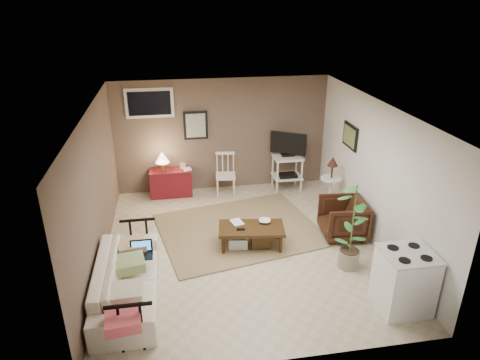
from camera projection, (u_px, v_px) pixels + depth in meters
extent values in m
plane|color=#C1B293|center=(242.00, 247.00, 7.28)|extent=(5.00, 5.00, 0.00)
cube|color=black|center=(196.00, 125.00, 8.85)|extent=(0.50, 0.03, 0.60)
cube|color=black|center=(350.00, 136.00, 7.95)|extent=(0.03, 0.60, 0.45)
cube|color=silver|center=(149.00, 103.00, 8.51)|extent=(0.96, 0.03, 0.60)
cube|color=#8F7753|center=(239.00, 229.00, 7.78)|extent=(3.14, 2.71, 0.03)
cube|color=#39260F|center=(251.00, 228.00, 7.12)|extent=(1.15, 0.70, 0.05)
cylinder|color=#39260F|center=(223.00, 245.00, 7.00)|extent=(0.06, 0.06, 0.34)
cylinder|color=#39260F|center=(280.00, 244.00, 7.02)|extent=(0.06, 0.06, 0.34)
cylinder|color=#39260F|center=(223.00, 232.00, 7.38)|extent=(0.06, 0.06, 0.34)
cylinder|color=#39260F|center=(278.00, 231.00, 7.40)|extent=(0.06, 0.06, 0.34)
cube|color=black|center=(241.00, 229.00, 7.02)|extent=(0.14, 0.06, 0.02)
cube|color=#4E361B|center=(261.00, 240.00, 7.22)|extent=(0.35, 0.31, 0.24)
cube|color=silver|center=(238.00, 242.00, 7.22)|extent=(0.35, 0.31, 0.20)
imported|color=#EFE5CF|center=(126.00, 274.00, 5.90)|extent=(0.61, 2.08, 0.81)
cube|color=black|center=(142.00, 256.00, 6.18)|extent=(0.32, 0.22, 0.02)
cube|color=black|center=(141.00, 246.00, 6.24)|extent=(0.32, 0.02, 0.20)
cube|color=#3686F6|center=(141.00, 246.00, 6.23)|extent=(0.27, 0.00, 0.16)
cube|color=maroon|center=(171.00, 183.00, 9.03)|extent=(0.87, 0.39, 0.58)
cylinder|color=#A78B40|center=(163.00, 167.00, 8.81)|extent=(0.10, 0.10, 0.19)
cone|color=beige|center=(162.00, 157.00, 8.73)|extent=(0.29, 0.29, 0.23)
cube|color=tan|center=(183.00, 166.00, 8.94)|extent=(0.12, 0.02, 0.14)
cube|color=silver|center=(226.00, 176.00, 9.01)|extent=(0.45, 0.45, 0.04)
cylinder|color=silver|center=(218.00, 189.00, 8.93)|extent=(0.03, 0.03, 0.41)
cylinder|color=silver|center=(234.00, 189.00, 8.95)|extent=(0.03, 0.03, 0.41)
cylinder|color=silver|center=(218.00, 182.00, 9.25)|extent=(0.03, 0.03, 0.41)
cylinder|color=silver|center=(234.00, 182.00, 9.27)|extent=(0.03, 0.03, 0.41)
cube|color=silver|center=(225.00, 153.00, 9.00)|extent=(0.41, 0.08, 0.06)
cube|color=silver|center=(288.00, 157.00, 9.12)|extent=(0.61, 0.50, 0.04)
cube|color=silver|center=(287.00, 176.00, 9.29)|extent=(0.61, 0.50, 0.03)
cylinder|color=silver|center=(277.00, 177.00, 9.03)|extent=(0.04, 0.04, 0.77)
cylinder|color=silver|center=(302.00, 176.00, 9.11)|extent=(0.04, 0.04, 0.77)
cylinder|color=silver|center=(273.00, 170.00, 9.41)|extent=(0.04, 0.04, 0.77)
cylinder|color=silver|center=(296.00, 169.00, 9.49)|extent=(0.04, 0.04, 0.77)
cube|color=black|center=(288.00, 155.00, 9.09)|extent=(0.28, 0.15, 0.03)
cube|color=black|center=(288.00, 143.00, 8.99)|extent=(0.69, 0.44, 0.46)
cube|color=#DC9755|center=(288.00, 143.00, 8.99)|extent=(0.58, 0.35, 0.38)
cube|color=black|center=(287.00, 176.00, 9.23)|extent=(0.39, 0.28, 0.11)
cylinder|color=silver|center=(329.00, 207.00, 8.58)|extent=(0.29, 0.29, 0.03)
cylinder|color=silver|center=(330.00, 193.00, 8.46)|extent=(0.06, 0.06, 0.62)
cylinder|color=silver|center=(331.00, 178.00, 8.33)|extent=(0.41, 0.41, 0.03)
cylinder|color=#32180D|center=(332.00, 171.00, 8.27)|extent=(0.04, 0.04, 0.27)
cone|color=#341A15|center=(333.00, 161.00, 8.18)|extent=(0.21, 0.21, 0.19)
imported|color=#32180D|center=(343.00, 217.00, 7.46)|extent=(0.75, 0.79, 0.76)
cylinder|color=gray|center=(349.00, 259.00, 6.69)|extent=(0.32, 0.32, 0.29)
cylinder|color=#4C602D|center=(353.00, 219.00, 6.41)|extent=(0.02, 0.02, 1.12)
cube|color=white|center=(404.00, 282.00, 5.71)|extent=(0.66, 0.61, 0.84)
cube|color=silver|center=(409.00, 254.00, 5.54)|extent=(0.68, 0.63, 0.03)
cylinder|color=black|center=(405.00, 260.00, 5.37)|extent=(0.15, 0.15, 0.01)
cylinder|color=black|center=(427.00, 258.00, 5.42)|extent=(0.15, 0.15, 0.01)
cylinder|color=black|center=(393.00, 248.00, 5.64)|extent=(0.15, 0.15, 0.01)
cylinder|color=black|center=(414.00, 246.00, 5.69)|extent=(0.15, 0.15, 0.01)
imported|color=#39260F|center=(265.00, 217.00, 7.22)|extent=(0.20, 0.09, 0.20)
imported|color=#39260F|center=(232.00, 217.00, 7.16)|extent=(0.18, 0.06, 0.25)
imported|color=#39260F|center=(183.00, 165.00, 8.86)|extent=(0.17, 0.04, 0.22)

